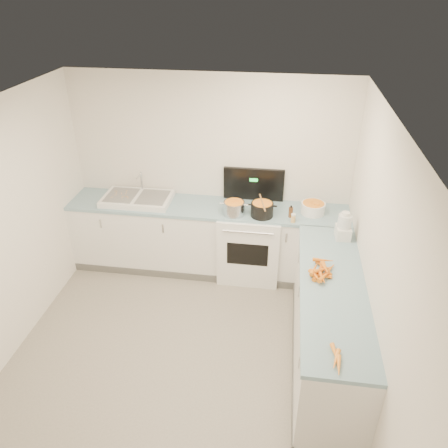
# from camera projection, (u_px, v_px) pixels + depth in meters

# --- Properties ---
(floor) EXTENTS (3.50, 4.00, 0.00)m
(floor) POSITION_uv_depth(u_px,v_px,m) (179.00, 364.00, 4.45)
(floor) COLOR gray
(floor) RESTS_ON ground
(ceiling) EXTENTS (3.50, 4.00, 0.00)m
(ceiling) POSITION_uv_depth(u_px,v_px,m) (162.00, 124.00, 3.20)
(ceiling) COLOR silver
(ceiling) RESTS_ON ground
(wall_back) EXTENTS (3.50, 0.00, 2.50)m
(wall_back) POSITION_uv_depth(u_px,v_px,m) (211.00, 174.00, 5.54)
(wall_back) COLOR silver
(wall_back) RESTS_ON ground
(wall_right) EXTENTS (0.00, 4.00, 2.50)m
(wall_right) POSITION_uv_depth(u_px,v_px,m) (378.00, 282.00, 3.61)
(wall_right) COLOR silver
(wall_right) RESTS_ON ground
(counter_back) EXTENTS (3.50, 0.62, 0.94)m
(counter_back) POSITION_uv_depth(u_px,v_px,m) (208.00, 238.00, 5.67)
(counter_back) COLOR white
(counter_back) RESTS_ON ground
(counter_right) EXTENTS (0.62, 2.20, 0.94)m
(counter_right) POSITION_uv_depth(u_px,v_px,m) (328.00, 324.00, 4.29)
(counter_right) COLOR white
(counter_right) RESTS_ON ground
(stove) EXTENTS (0.76, 0.65, 1.36)m
(stove) POSITION_uv_depth(u_px,v_px,m) (250.00, 242.00, 5.59)
(stove) COLOR white
(stove) RESTS_ON ground
(sink) EXTENTS (0.86, 0.52, 0.31)m
(sink) POSITION_uv_depth(u_px,v_px,m) (137.00, 199.00, 5.53)
(sink) COLOR white
(sink) RESTS_ON counter_back
(steel_pot) EXTENTS (0.30, 0.30, 0.19)m
(steel_pot) POSITION_uv_depth(u_px,v_px,m) (234.00, 209.00, 5.21)
(steel_pot) COLOR silver
(steel_pot) RESTS_ON stove
(black_pot) EXTENTS (0.35, 0.35, 0.19)m
(black_pot) POSITION_uv_depth(u_px,v_px,m) (262.00, 210.00, 5.18)
(black_pot) COLOR black
(black_pot) RESTS_ON stove
(wooden_spoon) EXTENTS (0.11, 0.42, 0.02)m
(wooden_spoon) POSITION_uv_depth(u_px,v_px,m) (262.00, 202.00, 5.13)
(wooden_spoon) COLOR #AD7A47
(wooden_spoon) RESTS_ON black_pot
(mixing_bowl) EXTENTS (0.35, 0.35, 0.13)m
(mixing_bowl) POSITION_uv_depth(u_px,v_px,m) (313.00, 208.00, 5.25)
(mixing_bowl) COLOR white
(mixing_bowl) RESTS_ON counter_back
(extract_bottle) EXTENTS (0.05, 0.05, 0.13)m
(extract_bottle) POSITION_uv_depth(u_px,v_px,m) (291.00, 212.00, 5.16)
(extract_bottle) COLOR #593319
(extract_bottle) RESTS_ON counter_back
(spice_jar) EXTENTS (0.05, 0.05, 0.09)m
(spice_jar) POSITION_uv_depth(u_px,v_px,m) (293.00, 219.00, 5.07)
(spice_jar) COLOR #E5B266
(spice_jar) RESTS_ON counter_back
(food_processor) EXTENTS (0.17, 0.20, 0.32)m
(food_processor) POSITION_uv_depth(u_px,v_px,m) (344.00, 227.00, 4.72)
(food_processor) COLOR white
(food_processor) RESTS_ON counter_right
(carrot_pile) EXTENTS (0.28, 0.41, 0.09)m
(carrot_pile) POSITION_uv_depth(u_px,v_px,m) (322.00, 272.00, 4.18)
(carrot_pile) COLOR orange
(carrot_pile) RESTS_ON counter_right
(peeled_carrots) EXTENTS (0.09, 0.30, 0.04)m
(peeled_carrots) POSITION_uv_depth(u_px,v_px,m) (337.00, 359.00, 3.26)
(peeled_carrots) COLOR orange
(peeled_carrots) RESTS_ON counter_right
(peelings) EXTENTS (0.25, 0.23, 0.01)m
(peelings) POSITION_uv_depth(u_px,v_px,m) (122.00, 195.00, 5.54)
(peelings) COLOR tan
(peelings) RESTS_ON sink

